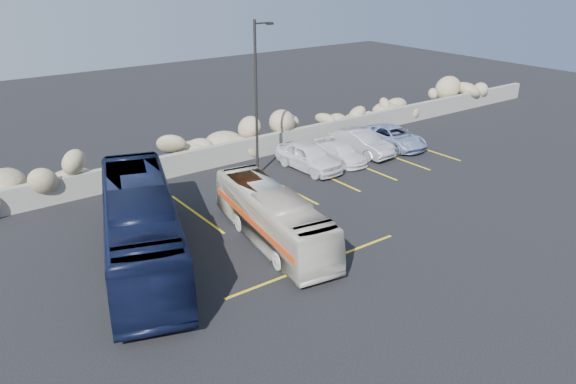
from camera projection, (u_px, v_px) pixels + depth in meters
ground at (340, 259)px, 21.59m from camera, size 90.00×90.00×0.00m
seawall at (193, 161)px, 30.30m from camera, size 60.00×0.40×1.20m
riprap_pile at (183, 143)px, 30.92m from camera, size 54.00×2.80×2.60m
parking_lines at (336, 188)px, 28.28m from camera, size 18.16×9.36×0.01m
lamppost at (257, 95)px, 28.42m from camera, size 1.14×0.18×8.00m
vintage_bus at (273, 217)px, 22.49m from camera, size 3.04×8.15×2.22m
tour_coach at (141, 226)px, 20.85m from camera, size 5.74×10.83×2.95m
car_a at (309, 157)px, 30.51m from camera, size 1.89×4.34×1.46m
car_b at (361, 142)px, 33.00m from camera, size 1.80×4.39×1.42m
car_c at (341, 153)px, 31.74m from camera, size 1.73×3.75×1.06m
car_d at (393, 137)px, 34.28m from camera, size 2.25×4.62×1.26m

